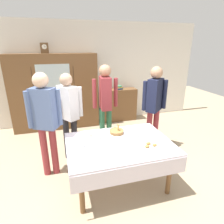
{
  "coord_description": "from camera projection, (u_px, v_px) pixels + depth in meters",
  "views": [
    {
      "loc": [
        -0.78,
        -2.56,
        2.1
      ],
      "look_at": [
        0.0,
        0.2,
        1.08
      ],
      "focal_mm": 30.07,
      "sensor_mm": 36.0,
      "label": 1
    }
  ],
  "objects": [
    {
      "name": "tea_cup_near_right",
      "position": [
        134.0,
        129.0,
        3.21
      ],
      "size": [
        0.13,
        0.13,
        0.06
      ],
      "color": "white",
      "rests_on": "dining_table"
    },
    {
      "name": "tea_cup_back_edge",
      "position": [
        137.0,
        135.0,
        2.96
      ],
      "size": [
        0.13,
        0.13,
        0.06
      ],
      "color": "silver",
      "rests_on": "dining_table"
    },
    {
      "name": "spoon_far_left",
      "position": [
        88.0,
        157.0,
        2.44
      ],
      "size": [
        0.12,
        0.02,
        0.01
      ],
      "color": "silver",
      "rests_on": "dining_table"
    },
    {
      "name": "back_wall",
      "position": [
        88.0,
        74.0,
        5.17
      ],
      "size": [
        6.4,
        0.1,
        2.7
      ],
      "primitive_type": "cube",
      "color": "silver",
      "rests_on": "ground"
    },
    {
      "name": "bread_basket",
      "position": [
        117.0,
        131.0,
        3.09
      ],
      "size": [
        0.24,
        0.24,
        0.16
      ],
      "color": "#9E7542",
      "rests_on": "dining_table"
    },
    {
      "name": "tea_cup_far_left",
      "position": [
        82.0,
        145.0,
        2.67
      ],
      "size": [
        0.13,
        0.13,
        0.06
      ],
      "color": "white",
      "rests_on": "dining_table"
    },
    {
      "name": "wall_cabinet",
      "position": [
        55.0,
        92.0,
        4.8
      ],
      "size": [
        2.15,
        0.46,
        1.91
      ],
      "color": "brown",
      "rests_on": "ground"
    },
    {
      "name": "person_behind_table_right",
      "position": [
        105.0,
        99.0,
        3.79
      ],
      "size": [
        0.52,
        0.37,
        1.75
      ],
      "color": "#33704C",
      "rests_on": "ground"
    },
    {
      "name": "book_stack",
      "position": [
        119.0,
        87.0,
        5.29
      ],
      "size": [
        0.18,
        0.23,
        0.11
      ],
      "color": "#2D5184",
      "rests_on": "bookshelf_low"
    },
    {
      "name": "person_beside_shelf",
      "position": [
        68.0,
        109.0,
        3.41
      ],
      "size": [
        0.52,
        0.41,
        1.65
      ],
      "color": "#232328",
      "rests_on": "ground"
    },
    {
      "name": "tea_cup_front_edge",
      "position": [
        98.0,
        137.0,
        2.91
      ],
      "size": [
        0.13,
        0.13,
        0.06
      ],
      "color": "silver",
      "rests_on": "dining_table"
    },
    {
      "name": "pastry_plate",
      "position": [
        150.0,
        146.0,
        2.68
      ],
      "size": [
        0.28,
        0.28,
        0.05
      ],
      "color": "white",
      "rests_on": "dining_table"
    },
    {
      "name": "bookshelf_low",
      "position": [
        119.0,
        105.0,
        5.46
      ],
      "size": [
        1.01,
        0.35,
        0.92
      ],
      "color": "brown",
      "rests_on": "ground"
    },
    {
      "name": "dining_table",
      "position": [
        120.0,
        149.0,
        2.8
      ],
      "size": [
        1.55,
        1.11,
        0.73
      ],
      "color": "brown",
      "rests_on": "ground"
    },
    {
      "name": "spoon_near_right",
      "position": [
        98.0,
        152.0,
        2.55
      ],
      "size": [
        0.12,
        0.02,
        0.01
      ],
      "color": "silver",
      "rests_on": "dining_table"
    },
    {
      "name": "spoon_mid_right",
      "position": [
        114.0,
        149.0,
        2.62
      ],
      "size": [
        0.12,
        0.02,
        0.01
      ],
      "color": "silver",
      "rests_on": "dining_table"
    },
    {
      "name": "tea_cup_near_left",
      "position": [
        89.0,
        135.0,
        2.97
      ],
      "size": [
        0.13,
        0.13,
        0.06
      ],
      "color": "white",
      "rests_on": "dining_table"
    },
    {
      "name": "person_by_cabinet",
      "position": [
        45.0,
        116.0,
        2.91
      ],
      "size": [
        0.52,
        0.34,
        1.74
      ],
      "color": "#933338",
      "rests_on": "ground"
    },
    {
      "name": "tea_cup_mid_right",
      "position": [
        125.0,
        140.0,
        2.83
      ],
      "size": [
        0.13,
        0.13,
        0.06
      ],
      "color": "white",
      "rests_on": "dining_table"
    },
    {
      "name": "ground_plane",
      "position": [
        115.0,
        175.0,
        3.22
      ],
      "size": [
        12.0,
        12.0,
        0.0
      ],
      "primitive_type": "plane",
      "color": "tan",
      "rests_on": "ground"
    },
    {
      "name": "mantel_clock",
      "position": [
        45.0,
        48.0,
        4.4
      ],
      "size": [
        0.18,
        0.11,
        0.24
      ],
      "color": "brown",
      "rests_on": "wall_cabinet"
    },
    {
      "name": "person_near_right_end",
      "position": [
        154.0,
        101.0,
        3.71
      ],
      "size": [
        0.52,
        0.39,
        1.73
      ],
      "color": "#933338",
      "rests_on": "ground"
    }
  ]
}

